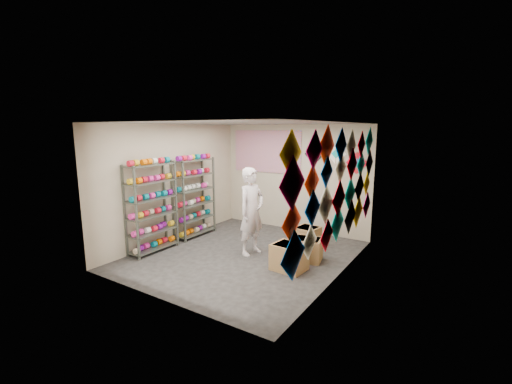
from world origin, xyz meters
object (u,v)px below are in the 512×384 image
Objects in this scene: carton_a at (289,257)px; carton_b at (307,249)px; shelf_rack_back at (194,198)px; carton_c at (307,237)px; shelf_rack_front at (152,208)px; shopkeeper at (252,211)px.

carton_a is 1.07× the size of carton_b.
shelf_rack_back is 3.71× the size of carton_c.
carton_b reaches higher than carton_c.
shelf_rack_front reaches higher than shopkeeper.
shelf_rack_back reaches higher than carton_b.
shelf_rack_front is 3.35m from carton_b.
shopkeeper is 3.08× the size of carton_a.
shelf_rack_front is at bearing -168.40° from carton_b.
carton_c is at bearing 37.22° from shelf_rack_front.
carton_a is at bearing 13.02° from shelf_rack_front.
shopkeeper is 3.28× the size of carton_b.
carton_b is at bearing -0.23° from shelf_rack_back.
carton_c is at bearing -29.14° from shopkeeper.
shopkeeper is 1.29m from carton_a.
carton_c is at bearing 103.03° from carton_b.
shopkeeper is 1.47m from carton_c.
shelf_rack_back is 3.43× the size of carton_b.
carton_a is (2.92, -0.63, -0.70)m from shelf_rack_back.
shelf_rack_front reaches higher than carton_a.
carton_c is (-0.34, 0.74, -0.00)m from carton_b.
carton_a is (2.92, 0.67, -0.70)m from shelf_rack_front.
carton_a reaches higher than carton_b.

